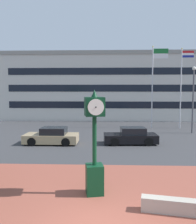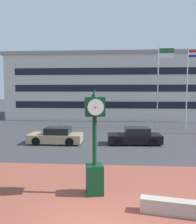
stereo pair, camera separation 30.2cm
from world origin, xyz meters
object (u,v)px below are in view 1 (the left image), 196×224
at_px(car_street_near, 131,136).
at_px(flagpole_secondary, 182,84).
at_px(civic_building, 114,87).
at_px(flagpole_primary, 154,79).
at_px(street_clock, 94,146).
at_px(street_lamp_post, 193,93).
at_px(car_street_mid, 52,136).

bearing_deg(car_street_near, flagpole_secondary, -40.12).
bearing_deg(civic_building, flagpole_primary, -71.35).
bearing_deg(flagpole_primary, civic_building, 108.65).
bearing_deg(street_clock, car_street_near, 64.81).
bearing_deg(car_street_near, street_clock, 163.23).
bearing_deg(flagpole_secondary, street_lamp_post, -86.55).
relative_size(street_clock, car_street_mid, 1.01).
xyz_separation_m(car_street_near, flagpole_secondary, (6.14, 8.08, 4.27)).
bearing_deg(street_clock, flagpole_primary, 61.17).
xyz_separation_m(flagpole_secondary, civic_building, (-7.03, 12.08, -0.18)).
distance_m(street_clock, car_street_mid, 9.95).
relative_size(car_street_near, car_street_mid, 1.01).
distance_m(street_clock, civic_building, 29.68).
relative_size(car_street_near, flagpole_secondary, 0.48).
distance_m(car_street_mid, flagpole_primary, 13.35).
bearing_deg(flagpole_primary, car_street_near, -111.56).
relative_size(flagpole_secondary, civic_building, 0.27).
distance_m(street_clock, car_street_near, 9.73).
bearing_deg(street_clock, civic_building, 75.93).
height_order(flagpole_primary, flagpole_secondary, flagpole_primary).
xyz_separation_m(street_clock, flagpole_primary, (5.50, 17.43, 3.35)).
relative_size(car_street_mid, street_lamp_post, 0.64).
xyz_separation_m(car_street_mid, flagpole_primary, (9.30, 8.34, 4.72)).
xyz_separation_m(street_clock, street_lamp_post, (8.64, 14.33, 1.98)).
height_order(car_street_near, civic_building, civic_building).
bearing_deg(civic_building, car_street_mid, -104.34).
bearing_deg(street_lamp_post, car_street_mid, -157.19).
height_order(car_street_near, street_lamp_post, street_lamp_post).
xyz_separation_m(car_street_near, flagpole_primary, (3.19, 8.08, 4.72)).
distance_m(flagpole_secondary, street_lamp_post, 3.25).
height_order(car_street_near, flagpole_primary, flagpole_primary).
bearing_deg(street_clock, street_lamp_post, 47.60).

